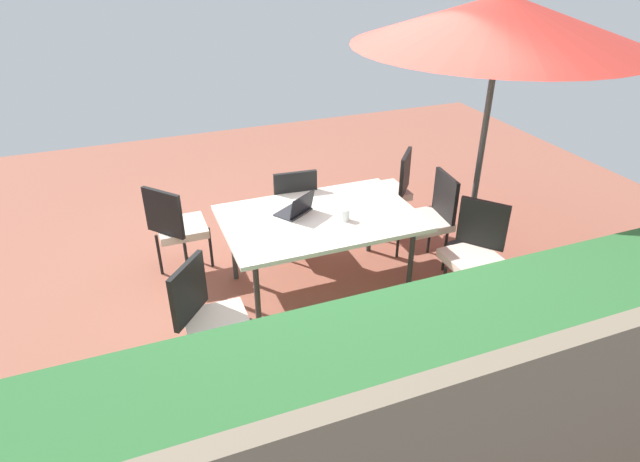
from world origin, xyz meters
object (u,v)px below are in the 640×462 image
dining_table (320,221)px  chair_southwest (391,188)px  chair_northwest (475,250)px  chair_southeast (177,225)px  patio_umbrella (501,21)px  chair_south (293,205)px  laptop (296,209)px  chair_west (430,216)px  cup (345,215)px  chair_northeast (209,317)px

dining_table → chair_southwest: size_ratio=1.81×
chair_northwest → chair_southeast: 2.82m
patio_umbrella → chair_south: (1.70, -0.75, -1.82)m
chair_south → laptop: size_ratio=2.44×
dining_table → chair_west: size_ratio=1.81×
chair_south → chair_southeast: bearing=5.9°
chair_southwest → laptop: bearing=-25.2°
chair_northwest → chair_west: size_ratio=1.00×
patio_umbrella → laptop: bearing=-4.3°
patio_umbrella → cup: 2.16m
chair_northeast → chair_northwest: same height
dining_table → chair_northeast: chair_northeast is taller
chair_southeast → laptop: 1.22m
patio_umbrella → chair_southwest: bearing=-54.2°
dining_table → chair_northwest: bearing=148.9°
dining_table → chair_southeast: (1.21, -0.72, -0.17)m
chair_northwest → patio_umbrella: bearing=107.0°
chair_northeast → chair_northwest: 2.41m
chair_northwest → chair_northeast: bearing=-127.6°
chair_northwest → chair_west: 0.73m
chair_south → chair_west: size_ratio=1.00×
patio_umbrella → chair_northeast: (2.88, 0.79, -1.82)m
chair_northeast → chair_south: size_ratio=1.00×
chair_northeast → chair_south: same height
laptop → chair_southeast: bearing=-63.4°
patio_umbrella → chair_southwest: 2.05m
patio_umbrella → laptop: 2.43m
chair_northwest → laptop: 1.66m
chair_south → chair_southeast: 1.19m
chair_northeast → cup: (-1.38, -0.65, 0.28)m
patio_umbrella → chair_southeast: bearing=-14.3°
chair_southwest → chair_west: (-0.05, 0.74, 0.00)m
chair_south → patio_umbrella: bearing=161.4°
cup → dining_table: bearing=-39.4°
chair_southwest → cup: (0.95, 0.89, 0.28)m
chair_northeast → chair_northwest: size_ratio=1.00×
dining_table → cup: (-0.18, 0.15, 0.11)m
chair_northwest → laptop: (1.39, -0.85, 0.27)m
chair_southeast → dining_table: bearing=-161.1°
patio_umbrella → chair_northeast: size_ratio=2.68×
dining_table → chair_southwest: chair_southwest is taller
chair_west → cup: size_ratio=8.93×
patio_umbrella → chair_southwest: size_ratio=2.68×
chair_south → laptop: laptop is taller
chair_northeast → chair_southeast: same height
chair_northwest → cup: chair_northwest is taller
patio_umbrella → chair_northeast: 3.50m
chair_northwest → dining_table: bearing=-160.5°
chair_southeast → cup: (-1.40, 0.87, 0.28)m
chair_southwest → chair_west: same height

